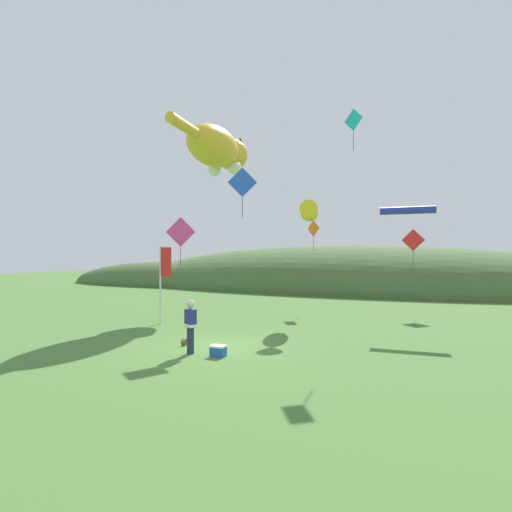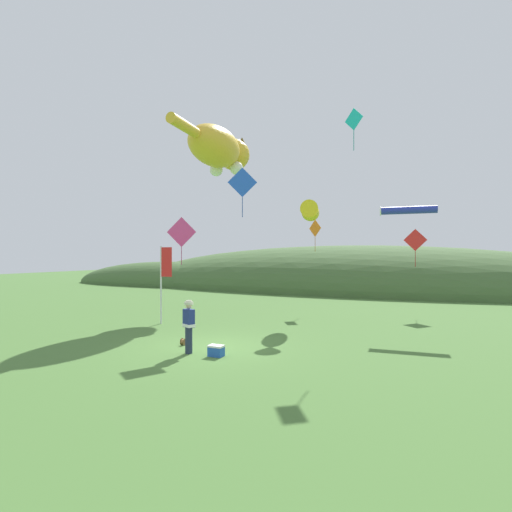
{
  "view_description": "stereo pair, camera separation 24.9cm",
  "coord_description": "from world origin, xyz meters",
  "views": [
    {
      "loc": [
        7.04,
        -12.34,
        3.3
      ],
      "look_at": [
        0.0,
        4.0,
        3.24
      ],
      "focal_mm": 28.0,
      "sensor_mm": 36.0,
      "label": 1
    },
    {
      "loc": [
        7.27,
        -12.24,
        3.3
      ],
      "look_at": [
        0.0,
        4.0,
        3.24
      ],
      "focal_mm": 28.0,
      "sensor_mm": 36.0,
      "label": 2
    }
  ],
  "objects": [
    {
      "name": "kite_giant_cat",
      "position": [
        -4.93,
        9.45,
        9.84
      ],
      "size": [
        3.01,
        9.18,
        2.79
      ],
      "color": "gold"
    },
    {
      "name": "festival_attendant",
      "position": [
        -0.23,
        -1.0,
        0.95
      ],
      "size": [
        0.49,
        0.41,
        1.77
      ],
      "color": "#232D47",
      "rests_on": "ground"
    },
    {
      "name": "festival_banner_pole",
      "position": [
        -4.51,
        3.3,
        2.42
      ],
      "size": [
        0.66,
        0.08,
        3.71
      ],
      "color": "silver",
      "rests_on": "ground"
    },
    {
      "name": "distant_hill_ridge",
      "position": [
        -2.41,
        25.73,
        0.0
      ],
      "size": [
        56.35,
        15.88,
        8.39
      ],
      "color": "#426033",
      "rests_on": "ground"
    },
    {
      "name": "kite_tube_streamer",
      "position": [
        6.11,
        7.97,
        5.42
      ],
      "size": [
        2.58,
        0.59,
        0.44
      ],
      "color": "#2633A5"
    },
    {
      "name": "kite_fish_windsock",
      "position": [
        1.35,
        7.92,
        5.54
      ],
      "size": [
        1.68,
        3.39,
        1.01
      ],
      "color": "yellow"
    },
    {
      "name": "ground_plane",
      "position": [
        0.0,
        0.0,
        0.0
      ],
      "size": [
        120.0,
        120.0,
        0.0
      ],
      "primitive_type": "plane",
      "color": "#477033"
    },
    {
      "name": "kite_diamond_blue",
      "position": [
        -0.59,
        3.83,
        6.53
      ],
      "size": [
        1.2,
        0.59,
        2.23
      ],
      "color": "blue"
    },
    {
      "name": "kite_diamond_teal",
      "position": [
        3.97,
        5.85,
        9.35
      ],
      "size": [
        0.9,
        0.48,
        1.91
      ],
      "color": "#19BFBF"
    },
    {
      "name": "kite_diamond_red",
      "position": [
        6.28,
        12.21,
        4.13
      ],
      "size": [
        1.27,
        0.05,
        2.17
      ],
      "color": "red"
    },
    {
      "name": "kite_diamond_pink",
      "position": [
        -4.4,
        4.6,
        4.44
      ],
      "size": [
        1.44,
        0.5,
        2.42
      ],
      "color": "#E53F8C"
    },
    {
      "name": "picnic_cooler",
      "position": [
        0.8,
        -0.95,
        0.18
      ],
      "size": [
        0.49,
        0.33,
        0.36
      ],
      "color": "blue",
      "rests_on": "ground"
    },
    {
      "name": "kite_diamond_orange",
      "position": [
        0.66,
        11.32,
        4.89
      ],
      "size": [
        0.9,
        0.58,
        1.96
      ],
      "color": "orange"
    },
    {
      "name": "kite_spool",
      "position": [
        -1.08,
        -0.07,
        0.13
      ],
      "size": [
        0.14,
        0.25,
        0.25
      ],
      "color": "olive",
      "rests_on": "ground"
    }
  ]
}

